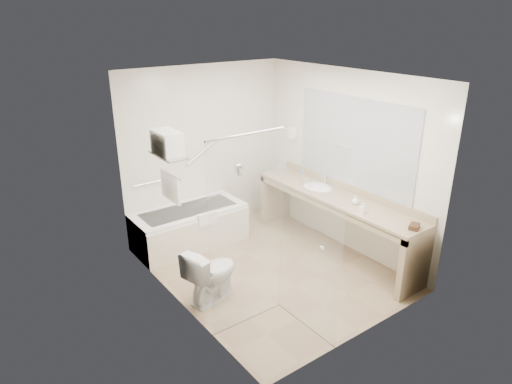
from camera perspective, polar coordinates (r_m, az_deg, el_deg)
floor at (r=6.13m, az=1.69°, el=-9.57°), size 3.20×3.20×0.00m
ceiling at (r=5.28m, az=1.99°, el=14.30°), size 2.60×3.20×0.10m
wall_back at (r=6.85m, az=-6.48°, el=5.18°), size 2.60×0.10×2.50m
wall_front at (r=4.53m, az=14.41°, el=-4.20°), size 2.60×0.10×2.50m
wall_left at (r=4.94m, az=-10.14°, el=-1.63°), size 0.10×3.20×2.50m
wall_right at (r=6.43m, az=11.01°, el=3.81°), size 0.10×3.20×2.50m
bathtub at (r=6.68m, az=-8.28°, el=-4.32°), size 1.60×0.73×0.59m
grab_bar_short at (r=6.51m, az=-13.42°, el=1.06°), size 0.40×0.03×0.03m
grab_bar_long at (r=6.79m, az=-6.68°, el=5.03°), size 0.53×0.03×0.33m
shower_enclosure at (r=4.63m, az=2.70°, el=-5.46°), size 0.96×0.91×2.11m
towel_shelf at (r=5.13m, az=-10.98°, el=5.15°), size 0.24×0.55×0.81m
vanity_counter at (r=6.35m, az=9.90°, el=-2.20°), size 0.55×2.70×0.95m
sink at (r=6.56m, az=7.70°, el=0.42°), size 0.40×0.52×0.14m
faucet at (r=6.62m, az=8.66°, el=1.57°), size 0.03×0.03×0.14m
mirror at (r=6.24m, az=12.15°, el=6.06°), size 0.02×2.00×1.20m
hairdryer_unit at (r=7.06m, az=4.61°, el=7.44°), size 0.08×0.10×0.18m
toilet at (r=5.42m, az=-5.58°, el=-10.12°), size 0.75×0.54×0.67m
amenity_basket at (r=5.55m, az=19.18°, el=-4.10°), size 0.18×0.16×0.05m
soap_bottle_a at (r=5.78m, az=13.13°, el=-2.32°), size 0.09×0.15×0.06m
soap_bottle_b at (r=6.03m, az=12.32°, el=-1.10°), size 0.10×0.12×0.09m
water_bottle_left at (r=6.88m, az=3.71°, el=2.72°), size 0.07×0.07×0.22m
water_bottle_mid at (r=6.60m, az=5.80°, el=1.75°), size 0.06×0.06×0.20m
water_bottle_right at (r=7.00m, az=2.70°, el=3.00°), size 0.06×0.06×0.20m
drinking_glass_near at (r=6.46m, az=6.83°, el=0.81°), size 0.09×0.09×0.09m
drinking_glass_far at (r=6.58m, az=6.24°, el=1.28°), size 0.10×0.10×0.10m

